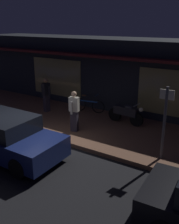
{
  "coord_description": "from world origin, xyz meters",
  "views": [
    {
      "loc": [
        5.94,
        -5.95,
        4.38
      ],
      "look_at": [
        0.6,
        2.4,
        0.95
      ],
      "focal_mm": 41.88,
      "sensor_mm": 36.0,
      "label": 1
    }
  ],
  "objects_px": {
    "bicycle_parked": "(89,105)",
    "parked_car_far": "(6,136)",
    "sign_post": "(165,119)",
    "person_bystander": "(74,111)",
    "motorcycle": "(126,113)",
    "person_photographer": "(46,94)"
  },
  "relations": [
    {
      "from": "motorcycle",
      "to": "parked_car_far",
      "type": "bearing_deg",
      "value": -117.37
    },
    {
      "from": "person_photographer",
      "to": "parked_car_far",
      "type": "height_order",
      "value": "person_photographer"
    },
    {
      "from": "person_bystander",
      "to": "parked_car_far",
      "type": "xyz_separation_m",
      "value": [
        -0.94,
        -2.69,
        -0.32
      ]
    },
    {
      "from": "person_bystander",
      "to": "parked_car_far",
      "type": "bearing_deg",
      "value": -109.33
    },
    {
      "from": "bicycle_parked",
      "to": "parked_car_far",
      "type": "xyz_separation_m",
      "value": [
        -0.14,
        -5.0,
        0.2
      ]
    },
    {
      "from": "bicycle_parked",
      "to": "parked_car_far",
      "type": "relative_size",
      "value": 0.4
    },
    {
      "from": "bicycle_parked",
      "to": "person_photographer",
      "type": "bearing_deg",
      "value": -149.96
    },
    {
      "from": "person_bystander",
      "to": "person_photographer",
      "type": "bearing_deg",
      "value": 154.01
    },
    {
      "from": "motorcycle",
      "to": "bicycle_parked",
      "type": "xyz_separation_m",
      "value": [
        -2.23,
        0.43,
        -0.14
      ]
    },
    {
      "from": "bicycle_parked",
      "to": "motorcycle",
      "type": "bearing_deg",
      "value": -10.96
    },
    {
      "from": "person_photographer",
      "to": "parked_car_far",
      "type": "distance_m",
      "value": 4.3
    },
    {
      "from": "sign_post",
      "to": "parked_car_far",
      "type": "distance_m",
      "value": 5.28
    },
    {
      "from": "person_bystander",
      "to": "parked_car_far",
      "type": "height_order",
      "value": "person_bystander"
    },
    {
      "from": "bicycle_parked",
      "to": "person_photographer",
      "type": "xyz_separation_m",
      "value": [
        -1.8,
        -1.04,
        0.52
      ]
    },
    {
      "from": "sign_post",
      "to": "parked_car_far",
      "type": "bearing_deg",
      "value": -152.84
    },
    {
      "from": "bicycle_parked",
      "to": "parked_car_far",
      "type": "distance_m",
      "value": 5.0
    },
    {
      "from": "motorcycle",
      "to": "person_bystander",
      "type": "height_order",
      "value": "person_bystander"
    },
    {
      "from": "bicycle_parked",
      "to": "person_bystander",
      "type": "xyz_separation_m",
      "value": [
        0.81,
        -2.31,
        0.52
      ]
    },
    {
      "from": "motorcycle",
      "to": "person_photographer",
      "type": "relative_size",
      "value": 1.02
    },
    {
      "from": "bicycle_parked",
      "to": "sign_post",
      "type": "xyz_separation_m",
      "value": [
        4.51,
        -2.61,
        1.0
      ]
    },
    {
      "from": "person_bystander",
      "to": "sign_post",
      "type": "distance_m",
      "value": 3.75
    },
    {
      "from": "bicycle_parked",
      "to": "sign_post",
      "type": "bearing_deg",
      "value": -30.08
    }
  ]
}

